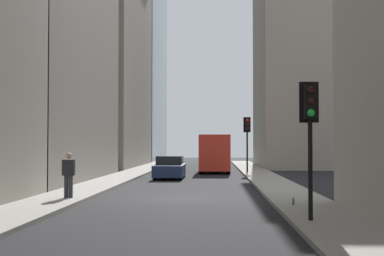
# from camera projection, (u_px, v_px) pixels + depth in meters

# --- Properties ---
(ground_plane) EXTENTS (135.00, 135.00, 0.00)m
(ground_plane) POSITION_uv_depth(u_px,v_px,m) (180.00, 198.00, 21.91)
(ground_plane) COLOR black
(sidewalk_right) EXTENTS (90.00, 2.20, 0.14)m
(sidewalk_right) POSITION_uv_depth(u_px,v_px,m) (68.00, 196.00, 22.10)
(sidewalk_right) COLOR gray
(sidewalk_right) RESTS_ON ground_plane
(sidewalk_left) EXTENTS (90.00, 2.20, 0.14)m
(sidewalk_left) POSITION_uv_depth(u_px,v_px,m) (293.00, 197.00, 21.73)
(sidewalk_left) COLOR gray
(sidewalk_left) RESTS_ON ground_plane
(building_left_far) EXTENTS (14.79, 10.50, 23.69)m
(building_left_far) POSITION_uv_depth(u_px,v_px,m) (311.00, 43.00, 52.25)
(building_left_far) COLOR gray
(building_left_far) RESTS_ON ground_plane
(building_right_far) EXTENTS (19.35, 10.50, 24.36)m
(building_right_far) POSITION_uv_depth(u_px,v_px,m) (89.00, 39.00, 52.31)
(building_right_far) COLOR gray
(building_right_far) RESTS_ON ground_plane
(delivery_truck) EXTENTS (6.46, 2.25, 2.84)m
(delivery_truck) POSITION_uv_depth(u_px,v_px,m) (215.00, 153.00, 41.64)
(delivery_truck) COLOR red
(delivery_truck) RESTS_ON ground_plane
(sedan_navy) EXTENTS (4.30, 1.78, 1.42)m
(sedan_navy) POSITION_uv_depth(u_px,v_px,m) (170.00, 168.00, 34.18)
(sedan_navy) COLOR navy
(sedan_navy) RESTS_ON ground_plane
(traffic_light_foreground) EXTENTS (0.43, 0.52, 3.68)m
(traffic_light_foreground) POSITION_uv_depth(u_px,v_px,m) (310.00, 118.00, 14.50)
(traffic_light_foreground) COLOR black
(traffic_light_foreground) RESTS_ON sidewalk_left
(traffic_light_midblock) EXTENTS (0.43, 0.52, 3.99)m
(traffic_light_midblock) POSITION_uv_depth(u_px,v_px,m) (247.00, 132.00, 39.59)
(traffic_light_midblock) COLOR black
(traffic_light_midblock) RESTS_ON sidewalk_left
(pedestrian) EXTENTS (0.26, 0.44, 1.68)m
(pedestrian) POSITION_uv_depth(u_px,v_px,m) (68.00, 173.00, 20.54)
(pedestrian) COLOR #33333D
(pedestrian) RESTS_ON sidewalk_right
(discarded_bottle) EXTENTS (0.07, 0.07, 0.27)m
(discarded_bottle) POSITION_uv_depth(u_px,v_px,m) (293.00, 202.00, 18.06)
(discarded_bottle) COLOR #236033
(discarded_bottle) RESTS_ON sidewalk_left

